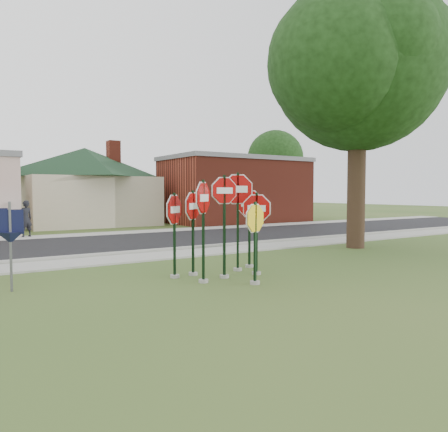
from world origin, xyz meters
TOP-DOWN VIEW (x-y plane):
  - ground at (0.00, 0.00)m, footprint 120.00×120.00m
  - sidewalk_near at (0.00, 5.50)m, footprint 60.00×1.60m
  - road at (0.00, 10.00)m, footprint 60.00×7.00m
  - sidewalk_far at (0.00, 14.30)m, footprint 60.00×1.60m
  - curb at (0.00, 6.50)m, footprint 60.00×0.20m
  - stop_sign_center at (-0.20, 1.21)m, footprint 0.96×0.24m
  - stop_sign_yellow at (-0.00, 0.16)m, footprint 0.93×0.31m
  - stop_sign_left at (-0.94, 1.00)m, footprint 0.89×0.67m
  - stop_sign_right at (0.78, 1.13)m, footprint 0.74×0.76m
  - stop_sign_back_right at (0.67, 1.86)m, footprint 1.05×0.54m
  - stop_sign_back_left at (-0.70, 1.96)m, footprint 0.88×0.56m
  - stop_sign_far_right at (1.28, 2.14)m, footprint 0.56×0.97m
  - stop_sign_far_left at (-1.26, 1.93)m, footprint 0.88×0.64m
  - building_house at (2.00, 22.00)m, footprint 11.60×11.60m
  - building_brick at (12.00, 18.50)m, footprint 10.20×6.20m
  - oak_tree at (7.50, 3.50)m, footprint 10.38×9.78m
  - bg_tree_right at (22.00, 26.00)m, footprint 5.60×5.60m
  - pedestrian at (-2.89, 14.58)m, footprint 0.74×0.62m

SIDE VIEW (x-z plane):
  - ground at x=0.00m, z-range 0.00..0.00m
  - road at x=0.00m, z-range 0.00..0.04m
  - sidewalk_near at x=0.00m, z-range 0.00..0.06m
  - sidewalk_far at x=0.00m, z-range 0.00..0.06m
  - curb at x=0.00m, z-range 0.00..0.14m
  - pedestrian at x=-2.89m, z-range 0.06..1.81m
  - stop_sign_yellow at x=0.00m, z-range 0.17..2.24m
  - stop_sign_right at x=0.78m, z-range 0.24..2.55m
  - stop_sign_far_left at x=-1.26m, z-range 0.25..2.54m
  - stop_sign_back_left at x=-0.70m, z-range 0.25..2.61m
  - stop_sign_far_right at x=1.28m, z-range 0.28..2.70m
  - stop_sign_left at x=-0.94m, z-range 0.33..2.94m
  - stop_sign_center at x=-0.20m, z-range 0.31..3.05m
  - stop_sign_back_right at x=0.67m, z-range 0.40..3.27m
  - building_brick at x=12.00m, z-range 0.03..4.78m
  - building_house at x=2.00m, z-range 0.55..6.75m
  - bg_tree_right at x=22.00m, z-range 1.38..9.78m
  - oak_tree at x=7.50m, z-range 1.89..12.48m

